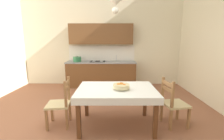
{
  "coord_description": "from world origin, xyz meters",
  "views": [
    {
      "loc": [
        0.43,
        -2.79,
        1.64
      ],
      "look_at": [
        0.4,
        0.55,
        1.0
      ],
      "focal_mm": 24.9,
      "sensor_mm": 36.0,
      "label": 1
    }
  ],
  "objects_px": {
    "dining_chair_window_side": "(173,104)",
    "pendant_lamp": "(115,2)",
    "fruit_bowl": "(121,86)",
    "dining_chair_tv_side": "(61,104)",
    "kitchen_cabinetry": "(101,63)",
    "dining_table": "(116,94)"
  },
  "relations": [
    {
      "from": "kitchen_cabinetry",
      "to": "fruit_bowl",
      "type": "height_order",
      "value": "kitchen_cabinetry"
    },
    {
      "from": "pendant_lamp",
      "to": "dining_chair_window_side",
      "type": "bearing_deg",
      "value": 5.78
    },
    {
      "from": "dining_table",
      "to": "dining_chair_tv_side",
      "type": "relative_size",
      "value": 1.58
    },
    {
      "from": "dining_chair_window_side",
      "to": "pendant_lamp",
      "type": "bearing_deg",
      "value": -174.22
    },
    {
      "from": "dining_chair_window_side",
      "to": "dining_chair_tv_side",
      "type": "bearing_deg",
      "value": -179.34
    },
    {
      "from": "fruit_bowl",
      "to": "pendant_lamp",
      "type": "bearing_deg",
      "value": -165.65
    },
    {
      "from": "dining_chair_tv_side",
      "to": "pendant_lamp",
      "type": "distance_m",
      "value": 2.09
    },
    {
      "from": "dining_chair_tv_side",
      "to": "pendant_lamp",
      "type": "xyz_separation_m",
      "value": [
        1.04,
        -0.09,
        1.81
      ]
    },
    {
      "from": "kitchen_cabinetry",
      "to": "dining_table",
      "type": "relative_size",
      "value": 1.65
    },
    {
      "from": "kitchen_cabinetry",
      "to": "dining_chair_window_side",
      "type": "bearing_deg",
      "value": -59.14
    },
    {
      "from": "dining_chair_tv_side",
      "to": "dining_table",
      "type": "bearing_deg",
      "value": -0.27
    },
    {
      "from": "dining_table",
      "to": "pendant_lamp",
      "type": "relative_size",
      "value": 1.83
    },
    {
      "from": "dining_chair_tv_side",
      "to": "fruit_bowl",
      "type": "distance_m",
      "value": 1.22
    },
    {
      "from": "kitchen_cabinetry",
      "to": "dining_chair_window_side",
      "type": "distance_m",
      "value": 3.13
    },
    {
      "from": "dining_chair_window_side",
      "to": "pendant_lamp",
      "type": "height_order",
      "value": "pendant_lamp"
    },
    {
      "from": "kitchen_cabinetry",
      "to": "pendant_lamp",
      "type": "height_order",
      "value": "pendant_lamp"
    },
    {
      "from": "dining_chair_tv_side",
      "to": "fruit_bowl",
      "type": "relative_size",
      "value": 3.1
    },
    {
      "from": "fruit_bowl",
      "to": "dining_chair_window_side",
      "type": "bearing_deg",
      "value": 4.79
    },
    {
      "from": "dining_chair_window_side",
      "to": "fruit_bowl",
      "type": "bearing_deg",
      "value": -175.21
    },
    {
      "from": "fruit_bowl",
      "to": "dining_chair_tv_side",
      "type": "bearing_deg",
      "value": 177.05
    },
    {
      "from": "dining_chair_window_side",
      "to": "pendant_lamp",
      "type": "xyz_separation_m",
      "value": [
        -1.12,
        -0.11,
        1.81
      ]
    },
    {
      "from": "dining_table",
      "to": "dining_chair_window_side",
      "type": "height_order",
      "value": "dining_chair_window_side"
    }
  ]
}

